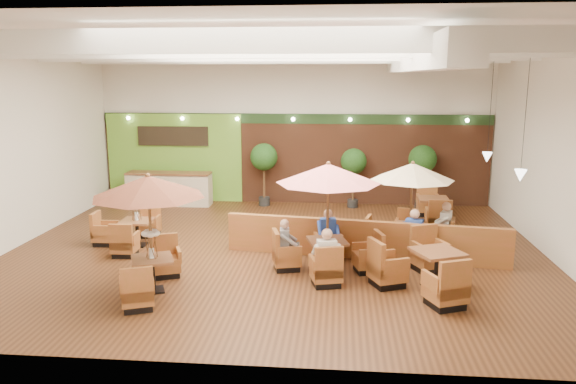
# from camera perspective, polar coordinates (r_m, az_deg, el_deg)

# --- Properties ---
(room) EXTENTS (14.04, 14.00, 5.52)m
(room) POSITION_cam_1_polar(r_m,az_deg,el_deg) (15.42, 0.05, 8.31)
(room) COLOR #381E0F
(room) RESTS_ON ground
(service_counter) EXTENTS (3.00, 0.75, 1.18)m
(service_counter) POSITION_cam_1_polar(r_m,az_deg,el_deg) (20.53, -11.97, 0.32)
(service_counter) COLOR beige
(service_counter) RESTS_ON ground
(booth_divider) EXTENTS (7.09, 1.16, 0.99)m
(booth_divider) POSITION_cam_1_polar(r_m,az_deg,el_deg) (14.32, 7.71, -4.82)
(booth_divider) COLOR brown
(booth_divider) RESTS_ON ground
(table_0) EXTENTS (2.38, 2.69, 2.58)m
(table_0) POSITION_cam_1_polar(r_m,az_deg,el_deg) (12.03, -13.94, -1.05)
(table_0) COLOR brown
(table_0) RESTS_ON ground
(table_1) EXTENTS (2.69, 2.69, 2.63)m
(table_1) POSITION_cam_1_polar(r_m,az_deg,el_deg) (13.02, 4.08, -0.52)
(table_1) COLOR brown
(table_1) RESTS_ON ground
(table_2) EXTENTS (2.42, 2.42, 2.38)m
(table_2) POSITION_cam_1_polar(r_m,az_deg,el_deg) (15.04, 12.46, 0.30)
(table_2) COLOR brown
(table_2) RESTS_ON ground
(table_3) EXTENTS (1.64, 2.44, 1.50)m
(table_3) POSITION_cam_1_polar(r_m,az_deg,el_deg) (15.88, -15.86, -3.70)
(table_3) COLOR brown
(table_3) RESTS_ON ground
(table_4) EXTENTS (2.14, 3.03, 1.06)m
(table_4) POSITION_cam_1_polar(r_m,az_deg,el_deg) (12.69, 13.48, -7.69)
(table_4) COLOR brown
(table_4) RESTS_ON ground
(table_5) EXTENTS (0.93, 2.74, 1.03)m
(table_5) POSITION_cam_1_polar(r_m,az_deg,el_deg) (18.19, 14.47, -1.86)
(table_5) COLOR brown
(table_5) RESTS_ON ground
(topiary_0) EXTENTS (0.96, 0.96, 2.23)m
(topiary_0) POSITION_cam_1_polar(r_m,az_deg,el_deg) (19.81, -2.46, 3.33)
(topiary_0) COLOR black
(topiary_0) RESTS_ON ground
(topiary_1) EXTENTS (0.90, 0.90, 2.09)m
(topiary_1) POSITION_cam_1_polar(r_m,az_deg,el_deg) (19.65, 6.68, 2.87)
(topiary_1) COLOR black
(topiary_1) RESTS_ON ground
(topiary_2) EXTENTS (0.96, 0.96, 2.23)m
(topiary_2) POSITION_cam_1_polar(r_m,az_deg,el_deg) (19.83, 13.51, 3.02)
(topiary_2) COLOR black
(topiary_2) RESTS_ON ground
(diner_0) EXTENTS (0.45, 0.40, 0.85)m
(diner_0) POSITION_cam_1_polar(r_m,az_deg,el_deg) (12.35, 3.91, -6.05)
(diner_0) COLOR silver
(diner_0) RESTS_ON ground
(diner_1) EXTENTS (0.42, 0.36, 0.80)m
(diner_1) POSITION_cam_1_polar(r_m,az_deg,el_deg) (14.20, 4.10, -3.77)
(diner_1) COLOR #2648A8
(diner_1) RESTS_ON ground
(diner_2) EXTENTS (0.32, 0.39, 0.77)m
(diner_2) POSITION_cam_1_polar(r_m,az_deg,el_deg) (13.33, -0.13, -4.82)
(diner_2) COLOR slate
(diner_2) RESTS_ON ground
(diner_3) EXTENTS (0.46, 0.42, 0.85)m
(diner_3) POSITION_cam_1_polar(r_m,az_deg,el_deg) (14.39, 12.72, -3.74)
(diner_3) COLOR #2648A8
(diner_3) RESTS_ON ground
(diner_4) EXTENTS (0.44, 0.47, 0.85)m
(diner_4) POSITION_cam_1_polar(r_m,az_deg,el_deg) (15.36, 15.53, -2.91)
(diner_4) COLOR silver
(diner_4) RESTS_ON ground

